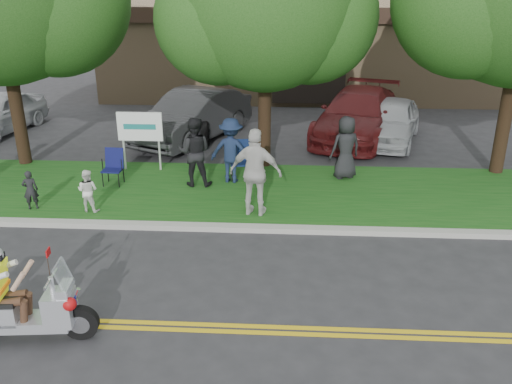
# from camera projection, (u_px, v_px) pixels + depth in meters

# --- Properties ---
(ground) EXTENTS (120.00, 120.00, 0.00)m
(ground) POSITION_uv_depth(u_px,v_px,m) (216.00, 310.00, 9.09)
(ground) COLOR #28282B
(ground) RESTS_ON ground
(centerline_near) EXTENTS (60.00, 0.10, 0.01)m
(centerline_near) POSITION_uv_depth(u_px,v_px,m) (211.00, 331.00, 8.55)
(centerline_near) COLOR gold
(centerline_near) RESTS_ON ground
(centerline_far) EXTENTS (60.00, 0.10, 0.01)m
(centerline_far) POSITION_uv_depth(u_px,v_px,m) (212.00, 325.00, 8.70)
(centerline_far) COLOR gold
(centerline_far) RESTS_ON ground
(curb) EXTENTS (60.00, 0.25, 0.12)m
(curb) POSITION_uv_depth(u_px,v_px,m) (233.00, 228.00, 11.89)
(curb) COLOR #A8A89E
(curb) RESTS_ON ground
(grass_verge) EXTENTS (60.00, 4.00, 0.10)m
(grass_verge) POSITION_uv_depth(u_px,v_px,m) (241.00, 192.00, 13.88)
(grass_verge) COLOR #144B14
(grass_verge) RESTS_ON ground
(commercial_building) EXTENTS (18.00, 8.20, 4.00)m
(commercial_building) POSITION_uv_depth(u_px,v_px,m) (307.00, 47.00, 25.79)
(commercial_building) COLOR #9E7F5B
(commercial_building) RESTS_ON ground
(tree_mid) EXTENTS (5.88, 4.80, 7.05)m
(tree_mid) POSITION_uv_depth(u_px,v_px,m) (267.00, 7.00, 14.09)
(tree_mid) COLOR #332114
(tree_mid) RESTS_ON ground
(business_sign) EXTENTS (1.25, 0.06, 1.75)m
(business_sign) POSITION_uv_depth(u_px,v_px,m) (140.00, 130.00, 14.88)
(business_sign) COLOR silver
(business_sign) RESTS_ON ground
(trike_scooter) EXTENTS (2.45, 0.86, 1.60)m
(trike_scooter) POSITION_uv_depth(u_px,v_px,m) (7.00, 309.00, 8.15)
(trike_scooter) COLOR black
(trike_scooter) RESTS_ON ground
(lawn_chair_a) EXTENTS (0.51, 0.53, 0.93)m
(lawn_chair_a) POSITION_uv_depth(u_px,v_px,m) (114.00, 164.00, 14.12)
(lawn_chair_a) COLOR black
(lawn_chair_a) RESTS_ON grass_verge
(lawn_chair_b) EXTENTS (0.61, 0.63, 1.02)m
(lawn_chair_b) POSITION_uv_depth(u_px,v_px,m) (240.00, 157.00, 14.52)
(lawn_chair_b) COLOR black
(lawn_chair_b) RESTS_ON grass_verge
(spectator_adult_mid) EXTENTS (0.87, 0.68, 1.80)m
(spectator_adult_mid) POSITION_uv_depth(u_px,v_px,m) (194.00, 152.00, 13.87)
(spectator_adult_mid) COLOR black
(spectator_adult_mid) RESTS_ON grass_verge
(spectator_adult_right) EXTENTS (1.25, 0.70, 2.02)m
(spectator_adult_right) POSITION_uv_depth(u_px,v_px,m) (256.00, 173.00, 12.10)
(spectator_adult_right) COLOR silver
(spectator_adult_right) RESTS_ON grass_verge
(spectator_chair_a) EXTENTS (1.19, 0.79, 1.72)m
(spectator_chair_a) POSITION_uv_depth(u_px,v_px,m) (231.00, 150.00, 14.11)
(spectator_chair_a) COLOR #182442
(spectator_chair_a) RESTS_ON grass_verge
(spectator_chair_b) EXTENTS (0.97, 0.81, 1.69)m
(spectator_chair_b) POSITION_uv_depth(u_px,v_px,m) (346.00, 147.00, 14.40)
(spectator_chair_b) COLOR black
(spectator_chair_b) RESTS_ON grass_verge
(child_left) EXTENTS (0.40, 0.33, 0.94)m
(child_left) POSITION_uv_depth(u_px,v_px,m) (30.00, 190.00, 12.58)
(child_left) COLOR black
(child_left) RESTS_ON grass_verge
(child_right) EXTENTS (0.55, 0.46, 1.01)m
(child_right) POSITION_uv_depth(u_px,v_px,m) (88.00, 191.00, 12.46)
(child_right) COLOR white
(child_right) RESTS_ON grass_verge
(parked_car_left) EXTENTS (3.69, 5.28, 1.65)m
(parked_car_left) POSITION_uv_depth(u_px,v_px,m) (193.00, 116.00, 18.10)
(parked_car_left) COLOR #2C2D2F
(parked_car_left) RESTS_ON ground
(parked_car_mid) EXTENTS (2.31, 4.92, 1.36)m
(parked_car_mid) POSITION_uv_depth(u_px,v_px,m) (181.00, 117.00, 18.58)
(parked_car_mid) COLOR black
(parked_car_mid) RESTS_ON ground
(parked_car_right) EXTENTS (3.92, 5.99, 1.61)m
(parked_car_right) POSITION_uv_depth(u_px,v_px,m) (358.00, 115.00, 18.35)
(parked_car_right) COLOR #4D1213
(parked_car_right) RESTS_ON ground
(parked_car_far_right) EXTENTS (2.87, 4.54, 1.44)m
(parked_car_far_right) POSITION_uv_depth(u_px,v_px,m) (390.00, 121.00, 17.92)
(parked_car_far_right) COLOR #A3A5AA
(parked_car_far_right) RESTS_ON ground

